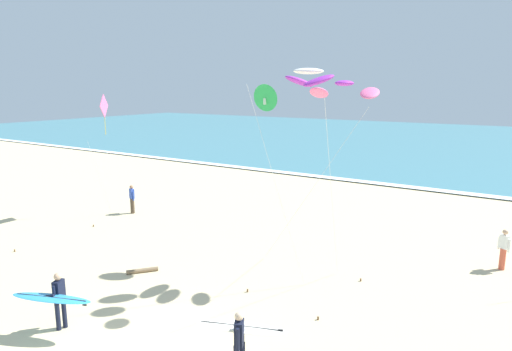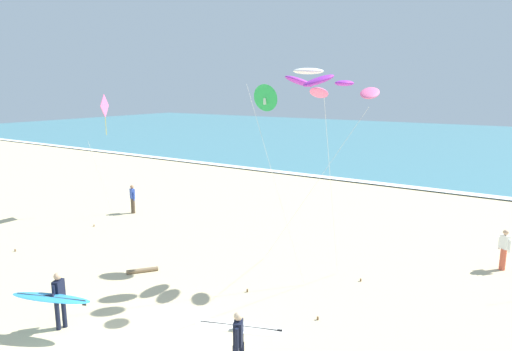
{
  "view_description": "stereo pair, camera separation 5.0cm",
  "coord_description": "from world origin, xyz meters",
  "px_view_note": "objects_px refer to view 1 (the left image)",
  "views": [
    {
      "loc": [
        8.2,
        -6.6,
        6.83
      ],
      "look_at": [
        -0.57,
        6.91,
        3.65
      ],
      "focal_mm": 31.31,
      "sensor_mm": 36.0,
      "label": 1
    },
    {
      "loc": [
        8.24,
        -6.57,
        6.83
      ],
      "look_at": [
        -0.57,
        6.91,
        3.65
      ],
      "focal_mm": 31.31,
      "sensor_mm": 36.0,
      "label": 2
    }
  ],
  "objects_px": {
    "kite_arc_violet_far": "(344,90)",
    "bystander_blue_top": "(132,199)",
    "kite_arc_ivory_mid": "(308,78)",
    "kite_diamond_rose_high": "(104,109)",
    "driftwood_log": "(142,270)",
    "surfer_lead": "(240,334)",
    "surfer_trailing": "(56,298)",
    "kite_delta_emerald_near": "(267,99)",
    "bystander_white_top": "(503,249)"
  },
  "relations": [
    {
      "from": "bystander_blue_top",
      "to": "driftwood_log",
      "type": "relative_size",
      "value": 1.37
    },
    {
      "from": "bystander_white_top",
      "to": "bystander_blue_top",
      "type": "relative_size",
      "value": 1.0
    },
    {
      "from": "kite_delta_emerald_near",
      "to": "kite_arc_violet_far",
      "type": "relative_size",
      "value": 0.99
    },
    {
      "from": "kite_delta_emerald_near",
      "to": "bystander_blue_top",
      "type": "distance_m",
      "value": 11.36
    },
    {
      "from": "kite_arc_violet_far",
      "to": "kite_diamond_rose_high",
      "type": "bearing_deg",
      "value": 176.48
    },
    {
      "from": "bystander_blue_top",
      "to": "bystander_white_top",
      "type": "bearing_deg",
      "value": 7.35
    },
    {
      "from": "driftwood_log",
      "to": "kite_diamond_rose_high",
      "type": "bearing_deg",
      "value": 148.1
    },
    {
      "from": "kite_arc_ivory_mid",
      "to": "surfer_trailing",
      "type": "bearing_deg",
      "value": -124.15
    },
    {
      "from": "surfer_trailing",
      "to": "kite_delta_emerald_near",
      "type": "xyz_separation_m",
      "value": [
        2.05,
        7.92,
        5.38
      ]
    },
    {
      "from": "surfer_lead",
      "to": "kite_delta_emerald_near",
      "type": "bearing_deg",
      "value": 116.95
    },
    {
      "from": "surfer_lead",
      "to": "kite_arc_violet_far",
      "type": "bearing_deg",
      "value": 92.98
    },
    {
      "from": "surfer_lead",
      "to": "bystander_blue_top",
      "type": "xyz_separation_m",
      "value": [
        -13.1,
        8.32,
        -0.24
      ]
    },
    {
      "from": "surfer_lead",
      "to": "bystander_blue_top",
      "type": "distance_m",
      "value": 15.52
    },
    {
      "from": "surfer_trailing",
      "to": "bystander_blue_top",
      "type": "distance_m",
      "value": 12.3
    },
    {
      "from": "surfer_trailing",
      "to": "kite_arc_violet_far",
      "type": "relative_size",
      "value": 0.33
    },
    {
      "from": "kite_arc_ivory_mid",
      "to": "bystander_blue_top",
      "type": "height_order",
      "value": "kite_arc_ivory_mid"
    },
    {
      "from": "kite_arc_ivory_mid",
      "to": "kite_arc_violet_far",
      "type": "xyz_separation_m",
      "value": [
        0.62,
        1.54,
        -0.38
      ]
    },
    {
      "from": "kite_diamond_rose_high",
      "to": "bystander_white_top",
      "type": "relative_size",
      "value": 4.09
    },
    {
      "from": "surfer_trailing",
      "to": "surfer_lead",
      "type": "bearing_deg",
      "value": 13.35
    },
    {
      "from": "bystander_white_top",
      "to": "bystander_blue_top",
      "type": "bearing_deg",
      "value": -172.65
    },
    {
      "from": "surfer_lead",
      "to": "kite_arc_ivory_mid",
      "type": "bearing_deg",
      "value": 100.41
    },
    {
      "from": "kite_diamond_rose_high",
      "to": "bystander_blue_top",
      "type": "relative_size",
      "value": 4.09
    },
    {
      "from": "kite_arc_ivory_mid",
      "to": "bystander_white_top",
      "type": "relative_size",
      "value": 4.69
    },
    {
      "from": "kite_arc_violet_far",
      "to": "kite_delta_emerald_near",
      "type": "bearing_deg",
      "value": -176.49
    },
    {
      "from": "surfer_trailing",
      "to": "kite_arc_ivory_mid",
      "type": "distance_m",
      "value": 10.0
    },
    {
      "from": "kite_arc_ivory_mid",
      "to": "kite_diamond_rose_high",
      "type": "relative_size",
      "value": 1.15
    },
    {
      "from": "surfer_lead",
      "to": "kite_diamond_rose_high",
      "type": "distance_m",
      "value": 16.76
    },
    {
      "from": "kite_arc_ivory_mid",
      "to": "driftwood_log",
      "type": "xyz_separation_m",
      "value": [
        -5.58,
        -2.35,
        -7.05
      ]
    },
    {
      "from": "bystander_blue_top",
      "to": "kite_arc_ivory_mid",
      "type": "bearing_deg",
      "value": -14.07
    },
    {
      "from": "kite_delta_emerald_near",
      "to": "kite_diamond_rose_high",
      "type": "height_order",
      "value": "kite_delta_emerald_near"
    },
    {
      "from": "surfer_lead",
      "to": "kite_delta_emerald_near",
      "type": "relative_size",
      "value": 0.33
    },
    {
      "from": "kite_arc_ivory_mid",
      "to": "kite_arc_violet_far",
      "type": "height_order",
      "value": "kite_arc_ivory_mid"
    },
    {
      "from": "kite_arc_ivory_mid",
      "to": "bystander_white_top",
      "type": "height_order",
      "value": "kite_arc_ivory_mid"
    },
    {
      "from": "kite_arc_violet_far",
      "to": "kite_arc_ivory_mid",
      "type": "bearing_deg",
      "value": -111.82
    },
    {
      "from": "kite_diamond_rose_high",
      "to": "driftwood_log",
      "type": "height_order",
      "value": "kite_diamond_rose_high"
    },
    {
      "from": "surfer_lead",
      "to": "kite_arc_violet_far",
      "type": "xyz_separation_m",
      "value": [
        -0.35,
        6.82,
        5.7
      ]
    },
    {
      "from": "kite_arc_ivory_mid",
      "to": "bystander_blue_top",
      "type": "relative_size",
      "value": 4.69
    },
    {
      "from": "surfer_trailing",
      "to": "bystander_white_top",
      "type": "relative_size",
      "value": 1.49
    },
    {
      "from": "kite_arc_violet_far",
      "to": "bystander_blue_top",
      "type": "xyz_separation_m",
      "value": [
        -12.74,
        1.5,
        -5.94
      ]
    },
    {
      "from": "kite_diamond_rose_high",
      "to": "kite_arc_ivory_mid",
      "type": "bearing_deg",
      "value": -10.25
    },
    {
      "from": "kite_delta_emerald_near",
      "to": "bystander_white_top",
      "type": "xyz_separation_m",
      "value": [
        8.13,
        3.99,
        -5.61
      ]
    },
    {
      "from": "kite_delta_emerald_near",
      "to": "kite_arc_ivory_mid",
      "type": "height_order",
      "value": "kite_arc_ivory_mid"
    },
    {
      "from": "kite_delta_emerald_near",
      "to": "driftwood_log",
      "type": "height_order",
      "value": "kite_delta_emerald_near"
    },
    {
      "from": "surfer_trailing",
      "to": "kite_arc_violet_far",
      "type": "xyz_separation_m",
      "value": [
        5.07,
        8.1,
        5.71
      ]
    },
    {
      "from": "bystander_blue_top",
      "to": "driftwood_log",
      "type": "distance_m",
      "value": 8.51
    },
    {
      "from": "kite_delta_emerald_near",
      "to": "kite_arc_violet_far",
      "type": "bearing_deg",
      "value": 3.51
    },
    {
      "from": "kite_delta_emerald_near",
      "to": "driftwood_log",
      "type": "xyz_separation_m",
      "value": [
        -3.18,
        -3.7,
        -6.35
      ]
    },
    {
      "from": "kite_arc_violet_far",
      "to": "bystander_blue_top",
      "type": "height_order",
      "value": "kite_arc_violet_far"
    },
    {
      "from": "kite_diamond_rose_high",
      "to": "bystander_white_top",
      "type": "distance_m",
      "value": 19.76
    },
    {
      "from": "surfer_lead",
      "to": "driftwood_log",
      "type": "bearing_deg",
      "value": 155.9
    }
  ]
}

